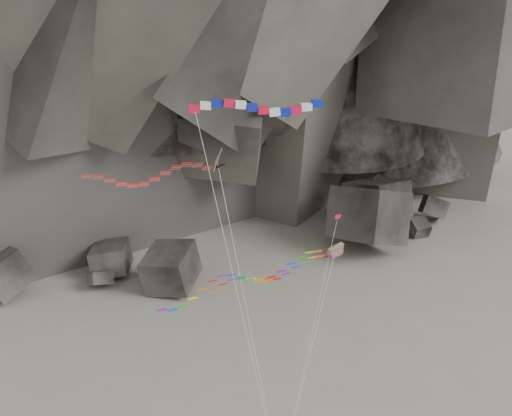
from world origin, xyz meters
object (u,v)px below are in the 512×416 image
object	(u,v)px
pennant_kite	(323,284)
parafoil_kite	(245,278)
delta_kite	(144,174)
banner_kite	(257,110)

from	to	relation	value
pennant_kite	parafoil_kite	bearing A→B (deg)	167.70
parafoil_kite	pennant_kite	world-z (taller)	pennant_kite
delta_kite	parafoil_kite	xyz separation A→B (m)	(5.99, -4.62, -6.79)
banner_kite	parafoil_kite	bearing A→B (deg)	-129.75
banner_kite	pennant_kite	distance (m)	13.87
parafoil_kite	banner_kite	bearing A→B (deg)	19.18
delta_kite	pennant_kite	bearing A→B (deg)	-3.96
parafoil_kite	pennant_kite	bearing A→B (deg)	-23.99
delta_kite	parafoil_kite	size ratio (longest dim) A/B	1.44
delta_kite	parafoil_kite	world-z (taller)	delta_kite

